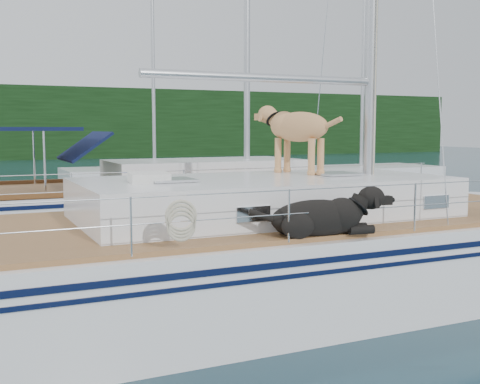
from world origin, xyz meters
name	(u,v)px	position (x,y,z in m)	size (l,w,h in m)	color
ground	(214,309)	(0.00, 0.00, 0.00)	(120.00, 120.00, 0.00)	black
tree_line	(2,123)	(0.00, 45.00, 3.00)	(90.00, 3.00, 6.00)	black
shore_bank	(2,152)	(0.00, 46.20, 0.60)	(92.00, 1.00, 1.20)	#595147
main_sailboat	(221,260)	(0.11, 0.00, 0.69)	(12.00, 3.87, 14.01)	white
neighbor_sailboat	(164,205)	(1.39, 6.64, 0.63)	(11.00, 3.50, 13.30)	white
bg_boat_center	(155,180)	(4.00, 16.00, 0.45)	(7.20, 3.00, 11.65)	white
bg_boat_east	(361,178)	(12.00, 13.00, 0.46)	(6.40, 3.00, 11.65)	white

